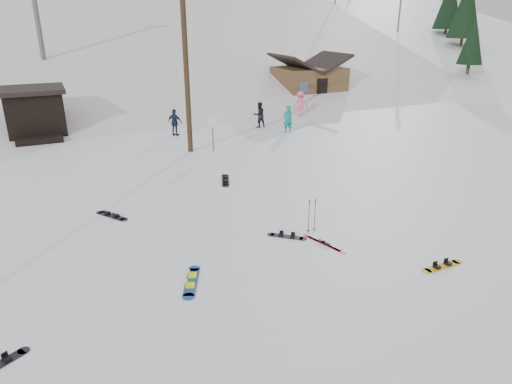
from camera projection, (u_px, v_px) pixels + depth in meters
name	position (u px, v px, depth m)	size (l,w,h in m)	color
ground	(286.00, 310.00, 10.84)	(200.00, 200.00, 0.00)	white
ski_slope	(90.00, 162.00, 61.68)	(60.00, 75.00, 45.00)	silver
ridge_right	(345.00, 134.00, 72.01)	(34.00, 85.00, 36.00)	white
treeline_right	(374.00, 68.00, 60.48)	(20.00, 60.00, 10.00)	black
treeline_crest	(63.00, 54.00, 83.55)	(50.00, 6.00, 10.00)	black
utility_pole	(186.00, 57.00, 21.77)	(2.00, 0.26, 9.00)	#3A2819
trail_sign	(213.00, 127.00, 23.07)	(0.50, 0.09, 1.85)	#595B60
lift_hut	(35.00, 112.00, 26.09)	(3.40, 4.10, 2.75)	black
cabin	(309.00, 83.00, 36.48)	(5.39, 4.40, 3.77)	brown
hero_snowboard	(191.00, 281.00, 11.93)	(0.85, 1.53, 0.12)	#18449E
hero_skis	(324.00, 243.00, 13.93)	(0.55, 1.58, 0.08)	red
ski_poles	(312.00, 215.00, 14.58)	(0.30, 0.08, 1.10)	black
board_scatter_b	(112.00, 216.00, 15.86)	(0.93, 1.26, 0.10)	black
board_scatter_d	(287.00, 236.00, 14.38)	(1.02, 0.93, 0.09)	black
board_scatter_e	(442.00, 266.00, 12.67)	(1.41, 0.28, 0.10)	gold
board_scatter_f	(225.00, 180.00, 19.27)	(0.74, 1.51, 0.11)	black
skier_teal	(288.00, 119.00, 26.91)	(0.59, 0.39, 1.62)	#0C7B78
skier_dark	(259.00, 115.00, 28.24)	(0.76, 0.59, 1.57)	black
skier_pink	(300.00, 104.00, 31.32)	(1.11, 0.64, 1.72)	#F9578D
skier_navy	(175.00, 122.00, 26.22)	(0.91, 0.38, 1.55)	#172139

